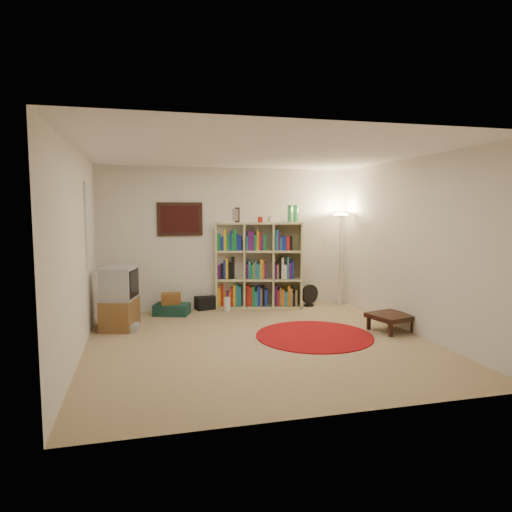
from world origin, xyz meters
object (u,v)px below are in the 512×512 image
at_px(suitcase, 172,309).
at_px(side_table, 391,317).
at_px(floor_fan, 310,295).
at_px(floor_lamp, 341,228).
at_px(tv_stand, 120,299).
at_px(bookshelf, 258,266).

relative_size(suitcase, side_table, 0.98).
distance_m(floor_fan, side_table, 1.97).
bearing_deg(floor_lamp, floor_fan, 177.98).
bearing_deg(tv_stand, suitcase, 55.94).
distance_m(floor_lamp, tv_stand, 4.07).
bearing_deg(bookshelf, tv_stand, -143.79).
bearing_deg(floor_fan, suitcase, 160.93).
bearing_deg(tv_stand, bookshelf, 36.63).
relative_size(bookshelf, floor_lamp, 1.07).
height_order(tv_stand, side_table, tv_stand).
xyz_separation_m(floor_lamp, tv_stand, (-3.88, -0.75, -0.99)).
height_order(suitcase, side_table, side_table).
bearing_deg(suitcase, bookshelf, 28.29).
xyz_separation_m(floor_lamp, suitcase, (-3.07, -0.05, -1.34)).
bearing_deg(bookshelf, floor_fan, 3.50).
distance_m(bookshelf, floor_lamp, 1.68).
xyz_separation_m(tv_stand, suitcase, (0.80, 0.70, -0.35)).
xyz_separation_m(tv_stand, side_table, (3.84, -1.12, -0.24)).
bearing_deg(floor_fan, bookshelf, 148.59).
distance_m(bookshelf, floor_fan, 1.10).
distance_m(suitcase, side_table, 3.54).
distance_m(bookshelf, side_table, 2.60).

